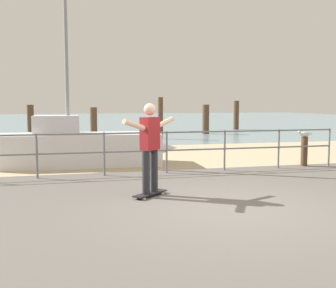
{
  "coord_description": "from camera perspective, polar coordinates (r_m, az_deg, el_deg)",
  "views": [
    {
      "loc": [
        -2.62,
        -6.19,
        1.75
      ],
      "look_at": [
        -0.55,
        2.0,
        0.9
      ],
      "focal_mm": 44.3,
      "sensor_mm": 36.0,
      "label": 1
    }
  ],
  "objects": [
    {
      "name": "ground_plane",
      "position": [
        6.08,
        12.26,
        -11.12
      ],
      "size": [
        24.0,
        10.0,
        0.04
      ],
      "primitive_type": "cube",
      "color": "#605B56",
      "rests_on": "ground"
    },
    {
      "name": "beach_strip",
      "position": [
        13.57,
        -2.96,
        -1.68
      ],
      "size": [
        24.0,
        6.0,
        0.04
      ],
      "primitive_type": "cube",
      "color": "tan",
      "rests_on": "ground"
    },
    {
      "name": "sea_surface",
      "position": [
        41.31,
        -10.58,
        3.2
      ],
      "size": [
        72.0,
        50.0,
        0.04
      ],
      "primitive_type": "cube",
      "color": "#75939E",
      "rests_on": "ground"
    },
    {
      "name": "railing_fence",
      "position": [
        9.89,
        -8.78,
        -0.45
      ],
      "size": [
        12.23,
        0.05,
        1.05
      ],
      "color": "slate",
      "rests_on": "ground"
    },
    {
      "name": "sailboat",
      "position": [
        11.66,
        -11.28,
        -0.42
      ],
      "size": [
        5.0,
        1.64,
        5.27
      ],
      "color": "silver",
      "rests_on": "ground"
    },
    {
      "name": "skateboard",
      "position": [
        7.72,
        -2.46,
        -6.84
      ],
      "size": [
        0.74,
        0.67,
        0.08
      ],
      "color": "black",
      "rests_on": "ground"
    },
    {
      "name": "skateboarder",
      "position": [
        7.58,
        -2.49,
        0.19
      ],
      "size": [
        1.16,
        1.01,
        1.65
      ],
      "color": "#26262B",
      "rests_on": "skateboard"
    },
    {
      "name": "bollard_short",
      "position": [
        11.89,
        18.23,
        -1.03
      ],
      "size": [
        0.18,
        0.18,
        0.82
      ],
      "primitive_type": "cylinder",
      "color": "#513826",
      "rests_on": "ground"
    },
    {
      "name": "seagull",
      "position": [
        11.84,
        18.24,
        1.3
      ],
      "size": [
        0.49,
        0.18,
        0.18
      ],
      "color": "white",
      "rests_on": "bollard_short"
    },
    {
      "name": "groyne_post_1",
      "position": [
        26.11,
        -18.39,
        3.37
      ],
      "size": [
        0.4,
        0.4,
        1.62
      ],
      "primitive_type": "cylinder",
      "color": "#513826",
      "rests_on": "ground"
    },
    {
      "name": "groyne_post_2",
      "position": [
        18.49,
        -10.18,
        2.61
      ],
      "size": [
        0.3,
        0.3,
        1.54
      ],
      "primitive_type": "cylinder",
      "color": "#513826",
      "rests_on": "ground"
    },
    {
      "name": "groyne_post_3",
      "position": [
        19.7,
        -1.05,
        3.55
      ],
      "size": [
        0.25,
        0.25,
        2.0
      ],
      "primitive_type": "cylinder",
      "color": "#513826",
      "rests_on": "ground"
    },
    {
      "name": "groyne_post_4",
      "position": [
        23.09,
        5.21,
        3.39
      ],
      "size": [
        0.37,
        0.37,
        1.64
      ],
      "primitive_type": "cylinder",
      "color": "#513826",
      "rests_on": "ground"
    },
    {
      "name": "groyne_post_5",
      "position": [
        27.19,
        9.36,
        3.93
      ],
      "size": [
        0.35,
        0.35,
        1.87
      ],
      "primitive_type": "cylinder",
      "color": "#513826",
      "rests_on": "ground"
    }
  ]
}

